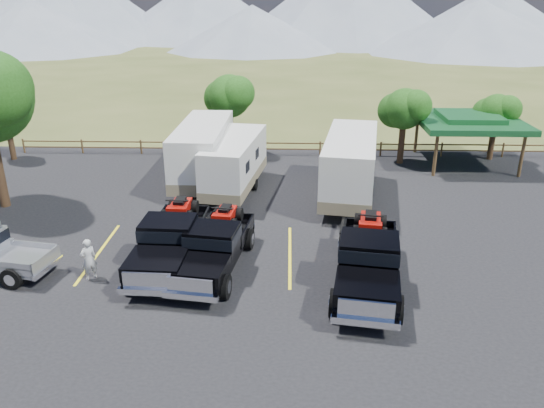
{
  "coord_description": "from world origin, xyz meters",
  "views": [
    {
      "loc": [
        1.88,
        -15.59,
        10.2
      ],
      "look_at": [
        1.2,
        5.79,
        1.6
      ],
      "focal_mm": 35.0,
      "sensor_mm": 36.0,
      "label": 1
    }
  ],
  "objects_px": {
    "rig_center": "(215,245)",
    "person_b": "(1,244)",
    "trailer_right": "(350,166)",
    "person_a": "(89,259)",
    "rig_left": "(171,238)",
    "rig_right": "(368,258)",
    "trailer_left": "(203,153)",
    "pavilion": "(469,121)",
    "trailer_center": "(235,164)"
  },
  "relations": [
    {
      "from": "rig_left",
      "to": "person_b",
      "type": "xyz_separation_m",
      "value": [
        -6.58,
        -0.56,
        -0.07
      ]
    },
    {
      "from": "rig_right",
      "to": "person_b",
      "type": "relative_size",
      "value": 3.58
    },
    {
      "from": "trailer_left",
      "to": "person_a",
      "type": "xyz_separation_m",
      "value": [
        -2.67,
        -11.09,
        -0.93
      ]
    },
    {
      "from": "trailer_left",
      "to": "person_b",
      "type": "bearing_deg",
      "value": -120.97
    },
    {
      "from": "pavilion",
      "to": "person_a",
      "type": "relative_size",
      "value": 3.78
    },
    {
      "from": "rig_right",
      "to": "trailer_center",
      "type": "distance_m",
      "value": 11.46
    },
    {
      "from": "rig_center",
      "to": "trailer_left",
      "type": "relative_size",
      "value": 0.66
    },
    {
      "from": "rig_center",
      "to": "trailer_center",
      "type": "xyz_separation_m",
      "value": [
        -0.06,
        8.73,
        0.55
      ]
    },
    {
      "from": "rig_left",
      "to": "person_a",
      "type": "relative_size",
      "value": 4.04
    },
    {
      "from": "trailer_right",
      "to": "person_b",
      "type": "height_order",
      "value": "trailer_right"
    },
    {
      "from": "person_b",
      "to": "rig_left",
      "type": "bearing_deg",
      "value": -17.39
    },
    {
      "from": "trailer_right",
      "to": "rig_right",
      "type": "bearing_deg",
      "value": -82.2
    },
    {
      "from": "trailer_right",
      "to": "pavilion",
      "type": "bearing_deg",
      "value": 47.88
    },
    {
      "from": "rig_left",
      "to": "rig_right",
      "type": "xyz_separation_m",
      "value": [
        7.6,
        -1.53,
        0.04
      ]
    },
    {
      "from": "trailer_right",
      "to": "person_b",
      "type": "bearing_deg",
      "value": -141.88
    },
    {
      "from": "rig_center",
      "to": "person_b",
      "type": "height_order",
      "value": "rig_center"
    },
    {
      "from": "pavilion",
      "to": "rig_center",
      "type": "bearing_deg",
      "value": -134.59
    },
    {
      "from": "pavilion",
      "to": "rig_left",
      "type": "distance_m",
      "value": 20.95
    },
    {
      "from": "pavilion",
      "to": "trailer_right",
      "type": "relative_size",
      "value": 0.64
    },
    {
      "from": "rig_center",
      "to": "trailer_right",
      "type": "distance_m",
      "value": 9.89
    },
    {
      "from": "trailer_right",
      "to": "person_a",
      "type": "height_order",
      "value": "trailer_right"
    },
    {
      "from": "trailer_center",
      "to": "person_b",
      "type": "distance_m",
      "value": 12.18
    },
    {
      "from": "person_b",
      "to": "rig_center",
      "type": "bearing_deg",
      "value": -21.27
    },
    {
      "from": "rig_center",
      "to": "person_a",
      "type": "xyz_separation_m",
      "value": [
        -4.64,
        -1.01,
        -0.17
      ]
    },
    {
      "from": "person_b",
      "to": "person_a",
      "type": "bearing_deg",
      "value": -35.26
    },
    {
      "from": "rig_center",
      "to": "person_a",
      "type": "relative_size",
      "value": 3.91
    },
    {
      "from": "trailer_center",
      "to": "person_a",
      "type": "height_order",
      "value": "trailer_center"
    },
    {
      "from": "rig_left",
      "to": "rig_center",
      "type": "relative_size",
      "value": 1.03
    },
    {
      "from": "pavilion",
      "to": "trailer_center",
      "type": "xyz_separation_m",
      "value": [
        -13.99,
        -5.4,
        -1.2
      ]
    },
    {
      "from": "rig_center",
      "to": "rig_right",
      "type": "relative_size",
      "value": 0.91
    },
    {
      "from": "rig_right",
      "to": "person_a",
      "type": "relative_size",
      "value": 4.28
    },
    {
      "from": "trailer_center",
      "to": "rig_left",
      "type": "bearing_deg",
      "value": -93.63
    },
    {
      "from": "rig_left",
      "to": "person_a",
      "type": "xyz_separation_m",
      "value": [
        -2.83,
        -1.42,
        -0.23
      ]
    },
    {
      "from": "rig_left",
      "to": "trailer_left",
      "type": "relative_size",
      "value": 0.69
    },
    {
      "from": "trailer_left",
      "to": "person_b",
      "type": "xyz_separation_m",
      "value": [
        -6.42,
        -10.22,
        -0.77
      ]
    },
    {
      "from": "trailer_left",
      "to": "trailer_center",
      "type": "height_order",
      "value": "trailer_left"
    },
    {
      "from": "pavilion",
      "to": "person_b",
      "type": "height_order",
      "value": "pavilion"
    },
    {
      "from": "rig_center",
      "to": "trailer_center",
      "type": "relative_size",
      "value": 0.75
    },
    {
      "from": "trailer_left",
      "to": "person_b",
      "type": "distance_m",
      "value": 12.09
    },
    {
      "from": "rig_right",
      "to": "pavilion",
      "type": "bearing_deg",
      "value": 70.79
    },
    {
      "from": "person_a",
      "to": "rig_left",
      "type": "bearing_deg",
      "value": 165.15
    },
    {
      "from": "trailer_right",
      "to": "trailer_center",
      "type": "bearing_deg",
      "value": -179.38
    },
    {
      "from": "trailer_left",
      "to": "trailer_right",
      "type": "distance_m",
      "value": 8.3
    },
    {
      "from": "pavilion",
      "to": "person_b",
      "type": "xyz_separation_m",
      "value": [
        -22.32,
        -14.27,
        -1.77
      ]
    },
    {
      "from": "rig_center",
      "to": "trailer_right",
      "type": "relative_size",
      "value": 0.66
    },
    {
      "from": "rig_right",
      "to": "person_a",
      "type": "bearing_deg",
      "value": -171.71
    },
    {
      "from": "trailer_center",
      "to": "rig_center",
      "type": "bearing_deg",
      "value": -81.36
    },
    {
      "from": "trailer_left",
      "to": "person_a",
      "type": "height_order",
      "value": "trailer_left"
    },
    {
      "from": "person_a",
      "to": "rig_center",
      "type": "bearing_deg",
      "value": 150.7
    },
    {
      "from": "rig_left",
      "to": "person_a",
      "type": "height_order",
      "value": "rig_left"
    }
  ]
}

